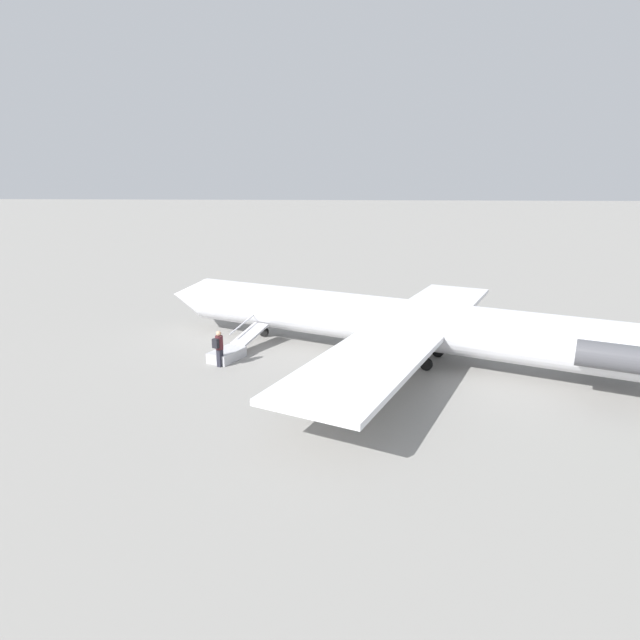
% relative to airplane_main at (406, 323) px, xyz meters
% --- Properties ---
extents(ground_plane, '(600.00, 600.00, 0.00)m').
position_rel_airplane_main_xyz_m(ground_plane, '(0.81, -0.31, -1.84)').
color(ground_plane, gray).
extents(airplane_main, '(27.31, 21.36, 6.17)m').
position_rel_airplane_main_xyz_m(airplane_main, '(0.00, 0.00, 0.00)').
color(airplane_main, silver).
rests_on(airplane_main, ground).
extents(boarding_stairs, '(2.37, 4.11, 1.59)m').
position_rel_airplane_main_xyz_m(boarding_stairs, '(8.50, 0.73, -1.48)').
color(boarding_stairs, '#B2B2B7').
rests_on(boarding_stairs, ground).
extents(passenger, '(0.44, 0.57, 1.74)m').
position_rel_airplane_main_xyz_m(passenger, '(8.70, 2.08, -0.84)').
color(passenger, '#23232D').
rests_on(passenger, ground).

